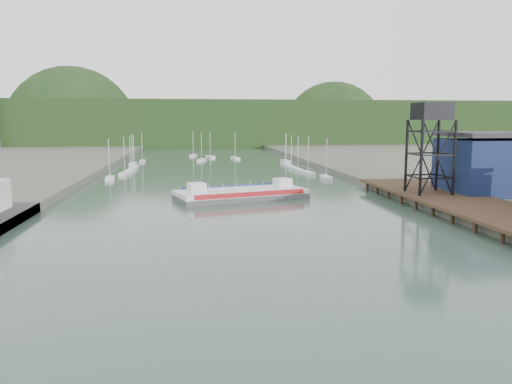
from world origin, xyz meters
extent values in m
cube|color=black|center=(37.00, 45.00, 1.90)|extent=(14.00, 70.00, 0.50)
cylinder|color=black|center=(31.00, 45.00, 0.80)|extent=(0.60, 0.60, 2.20)
cylinder|color=black|center=(32.00, 55.00, 8.65)|extent=(0.50, 0.50, 13.00)
cylinder|color=black|center=(38.00, 55.00, 8.65)|extent=(0.50, 0.50, 13.00)
cylinder|color=black|center=(32.00, 61.00, 8.65)|extent=(0.50, 0.50, 13.00)
cylinder|color=black|center=(38.00, 61.00, 8.65)|extent=(0.50, 0.50, 13.00)
cube|color=black|center=(35.00, 58.00, 16.65)|extent=(5.50, 5.50, 3.00)
cube|color=#0E123E|center=(50.00, 60.00, 6.60)|extent=(20.00, 14.00, 10.00)
cube|color=#2D2D33|center=(50.00, 60.00, 12.50)|extent=(20.50, 14.50, 0.80)
cube|color=silver|center=(-27.54, 103.89, 0.35)|extent=(2.67, 7.65, 0.90)
cube|color=silver|center=(-25.28, 115.30, 0.35)|extent=(2.81, 7.67, 0.90)
cube|color=silver|center=(-24.71, 124.17, 0.35)|extent=(2.35, 7.59, 0.90)
cube|color=silver|center=(-24.81, 134.09, 0.35)|extent=(2.01, 7.50, 0.90)
cube|color=silver|center=(-26.64, 146.33, 0.35)|extent=(2.00, 7.50, 0.90)
cube|color=silver|center=(-24.32, 156.17, 0.35)|extent=(2.16, 7.54, 0.90)
cube|color=silver|center=(27.56, 99.03, 0.35)|extent=(2.53, 7.62, 0.90)
cube|color=silver|center=(25.46, 110.51, 0.35)|extent=(2.76, 7.67, 0.90)
cube|color=silver|center=(24.46, 119.29, 0.35)|extent=(2.22, 7.56, 0.90)
cube|color=silver|center=(24.27, 128.28, 0.35)|extent=(2.18, 7.54, 0.90)
cube|color=silver|center=(24.67, 139.38, 0.35)|extent=(2.46, 7.61, 0.90)
cube|color=silver|center=(26.78, 150.99, 0.35)|extent=(2.48, 7.61, 0.90)
cube|color=silver|center=(-3.16, 160.00, 0.35)|extent=(3.78, 7.76, 0.90)
cube|color=silver|center=(10.04, 168.00, 0.35)|extent=(3.31, 7.74, 0.90)
cube|color=silver|center=(0.66, 176.00, 0.35)|extent=(3.76, 7.76, 0.90)
cube|color=silver|center=(-6.11, 184.00, 0.35)|extent=(3.40, 7.74, 0.90)
cube|color=black|center=(0.00, 300.00, 12.00)|extent=(500.00, 120.00, 28.00)
sphere|color=black|center=(-80.00, 300.00, 8.00)|extent=(80.00, 80.00, 80.00)
sphere|color=black|center=(90.00, 310.00, 6.00)|extent=(70.00, 70.00, 70.00)
cube|color=#4E4E51|center=(2.52, 69.26, 0.50)|extent=(26.58, 16.49, 0.99)
cube|color=silver|center=(2.52, 69.26, 1.39)|extent=(26.58, 16.49, 0.79)
cube|color=#B3141D|center=(3.93, 64.45, 1.59)|extent=(20.97, 6.28, 0.89)
cube|color=navy|center=(1.11, 74.06, 1.59)|extent=(20.97, 6.28, 0.89)
cube|color=silver|center=(-6.04, 66.75, 2.58)|extent=(3.69, 3.69, 1.98)
cube|color=silver|center=(11.09, 71.76, 2.58)|extent=(3.69, 3.69, 1.98)
camera|label=1|loc=(-6.89, -25.57, 15.14)|focal=35.00mm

